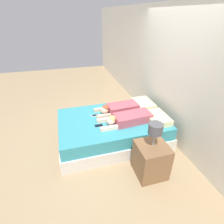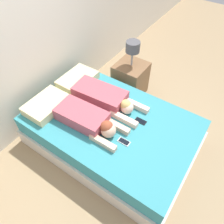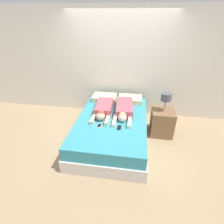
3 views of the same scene
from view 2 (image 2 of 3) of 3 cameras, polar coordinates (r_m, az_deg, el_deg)
The scene contains 10 objects.
ground_plane at distance 3.22m, azimuth -0.00°, elevation -8.03°, with size 12.00×12.00×0.00m, color #9E8460.
wall_back at distance 3.04m, azimuth -20.82°, elevation 18.10°, with size 12.00×0.06×2.60m.
bed at distance 3.02m, azimuth -0.00°, elevation -5.30°, with size 1.47×2.19×0.52m.
pillow_head_left at distance 3.04m, azimuth -16.69°, elevation 1.81°, with size 0.57×0.39×0.12m.
pillow_head_right at distance 3.34m, azimuth -8.95°, elevation 8.32°, with size 0.57×0.39×0.12m.
person_left at distance 2.71m, azimuth -6.12°, elevation -1.98°, with size 0.38×0.94×0.21m.
person_right at distance 2.98m, azimuth -1.71°, elevation 3.86°, with size 0.41×1.06×0.20m.
cell_phone_left at distance 2.60m, azimuth 3.15°, elevation -7.73°, with size 0.07×0.15×0.01m.
cell_phone_right at distance 2.81m, azimuth 7.50°, elevation -2.37°, with size 0.07×0.15×0.01m.
nightstand at distance 3.74m, azimuth 4.82°, elevation 8.86°, with size 0.48×0.48×1.00m.
Camera 2 is at (-1.50, -1.03, 2.66)m, focal length 35.00 mm.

